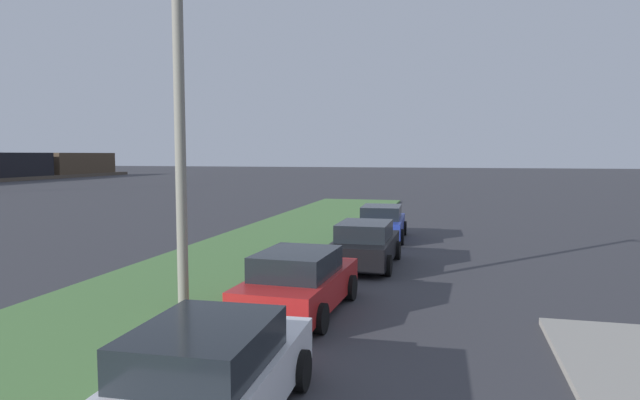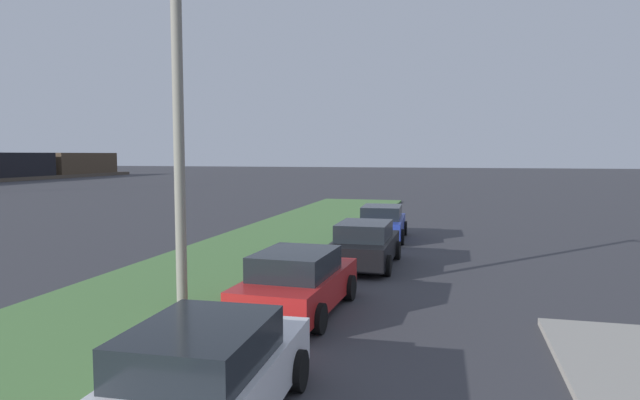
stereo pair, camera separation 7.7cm
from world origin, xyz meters
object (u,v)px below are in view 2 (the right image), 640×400
at_px(parked_car_black, 365,245).
at_px(parked_car_red, 298,282).
at_px(parked_car_blue, 382,223).
at_px(streetlight, 191,121).
at_px(parked_car_white, 206,376).

bearing_deg(parked_car_black, parked_car_red, 173.58).
bearing_deg(parked_car_red, parked_car_black, -4.03).
xyz_separation_m(parked_car_blue, streetlight, (-12.54, 2.47, 3.67)).
bearing_deg(parked_car_red, parked_car_blue, 0.35).
height_order(parked_car_blue, streetlight, streetlight).
xyz_separation_m(parked_car_red, streetlight, (-1.12, 2.04, 3.67)).
bearing_deg(parked_car_black, parked_car_white, 178.49).
bearing_deg(streetlight, parked_car_black, -21.72).
xyz_separation_m(parked_car_black, parked_car_blue, (5.80, 0.22, 0.00)).
relative_size(parked_car_red, streetlight, 0.58).
relative_size(parked_car_white, parked_car_red, 1.00).
relative_size(parked_car_red, parked_car_blue, 1.00).
distance_m(parked_car_red, parked_car_blue, 11.43).
relative_size(parked_car_white, parked_car_blue, 0.99).
bearing_deg(streetlight, parked_car_red, -61.23).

